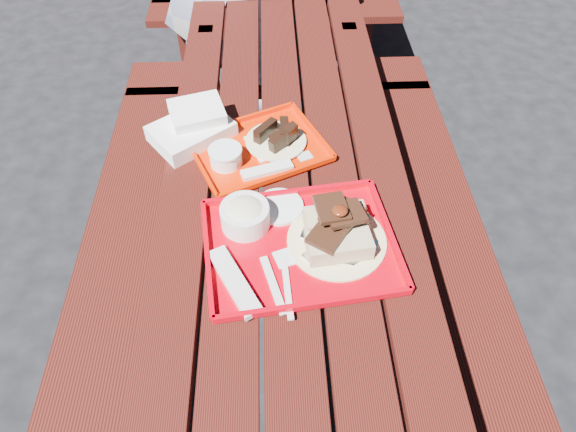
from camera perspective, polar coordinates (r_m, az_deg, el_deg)
The scene contains 5 objects.
ground at distance 2.11m, azimuth -0.16°, elevation -11.66°, with size 60.00×60.00×0.00m, color black.
picnic_table_near at distance 1.65m, azimuth -0.20°, elevation -2.03°, with size 1.41×2.40×0.75m.
near_tray at distance 1.36m, azimuth 1.15°, elevation -1.95°, with size 0.55×0.45×0.16m.
far_tray at distance 1.62m, azimuth -3.46°, elevation 7.52°, with size 0.49×0.44×0.07m.
white_cloth at distance 1.70m, azimuth -10.50°, elevation 9.78°, with size 0.30×0.29×0.10m.
Camera 1 is at (-0.03, -1.04, 1.84)m, focal length 32.00 mm.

